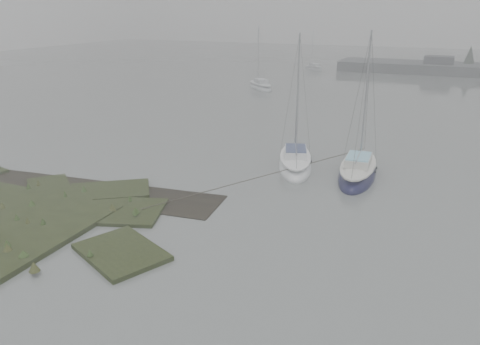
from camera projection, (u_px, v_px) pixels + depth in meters
name	position (u px, v px, depth m)	size (l,w,h in m)	color
ground	(314.00, 108.00, 44.58)	(160.00, 160.00, 0.00)	slate
sailboat_main	(358.00, 172.00, 26.18)	(2.28, 6.13, 8.52)	#111134
sailboat_white	(295.00, 163.00, 27.77)	(3.66, 6.16, 8.26)	white
sailboat_far_a	(260.00, 87.00, 54.81)	(4.99, 5.09, 7.57)	#B5BABF
sailboat_far_c	(314.00, 68.00, 71.92)	(4.29, 4.01, 6.25)	#A5A9AF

